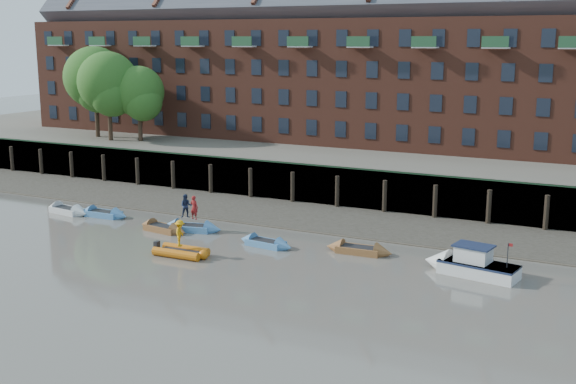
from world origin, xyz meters
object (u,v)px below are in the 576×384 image
Objects in this scene: person_rib_crew at (180,233)px; rowboat_1 at (104,214)px; rowboat_2 at (163,228)px; rowboat_3 at (192,228)px; rib_tender at (183,252)px; rowboat_4 at (266,243)px; motor_launch at (464,264)px; rowboat_0 at (67,210)px; person_rower_a at (194,207)px; person_rower_b at (186,206)px; rowboat_6 at (359,250)px.

rowboat_1 is at bearing 41.38° from person_rib_crew.
person_rib_crew is at bearing -34.71° from rowboat_2.
rowboat_3 is 1.27× the size of rib_tender.
rowboat_4 is 5.57m from rib_tender.
person_rib_crew is (4.44, -4.19, 1.21)m from rowboat_2.
motor_launch is (19.44, -0.76, 0.36)m from rowboat_3.
rowboat_0 is at bearing -174.61° from rowboat_1.
rowboat_4 is at bearing 174.05° from person_rower_a.
rowboat_3 is 2.71× the size of person_rower_a.
rowboat_4 is at bearing -7.34° from rowboat_1.
rowboat_0 is 2.68× the size of person_rower_b.
rib_tender is 2.13× the size of person_rower_b.
rib_tender is at bearing 24.45° from motor_launch.
rowboat_0 is at bearing -177.46° from rowboat_2.
rowboat_2 is 21.21m from motor_launch.
rowboat_6 is at bearing -10.86° from rowboat_3.
rowboat_6 is at bearing 0.94° from motor_launch.
person_rib_crew is at bearing 159.72° from rib_tender.
rowboat_2 is at bearing 25.11° from person_rib_crew.
motor_launch reaches higher than rowboat_3.
person_rib_crew is at bearing 119.03° from person_rower_a.
person_rower_a is 0.77m from person_rower_b.
person_rib_crew is (2.46, -5.26, -0.29)m from person_rower_a.
motor_launch reaches higher than rowboat_4.
rowboat_3 is at bearing 26.86° from person_rower_a.
rowboat_0 is 0.79× the size of motor_launch.
person_rower_b is at bearing -3.70° from rowboat_1.
rowboat_0 is 24.29m from rowboat_6.
person_rib_crew is (-16.77, -4.41, 0.85)m from motor_launch.
motor_launch is 17.37m from person_rib_crew.
rowboat_4 is (6.52, -1.02, -0.02)m from rowboat_3.
person_rower_a is at bearing 3.55° from person_rib_crew.
rowboat_4 is 2.46× the size of person_rib_crew.
rowboat_4 is at bearing 8.46° from rowboat_2.
rowboat_3 is 1.60m from person_rower_b.
rib_tender is at bearing -28.53° from rowboat_1.
rowboat_2 is 2.58× the size of person_rower_a.
rowboat_1 is at bearing 176.68° from rowboat_6.
rowboat_6 is (14.34, 1.22, 0.01)m from rowboat_2.
rowboat_6 is at bearing 18.55° from rowboat_4.
rowboat_0 is 11.26m from person_rower_b.
rowboat_2 is 2.60× the size of person_rib_crew.
rowboat_3 is at bearing 37.82° from rowboat_2.
rowboat_2 is at bearing 1.57° from rowboat_0.
rowboat_0 is 0.99× the size of rowboat_3.
rowboat_0 is 31.17m from motor_launch.
person_rower_a reaches higher than rowboat_4.
rowboat_1 is 14.99m from rowboat_4.
person_rower_a is at bearing 115.73° from rib_tender.
rowboat_3 is 0.80× the size of motor_launch.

